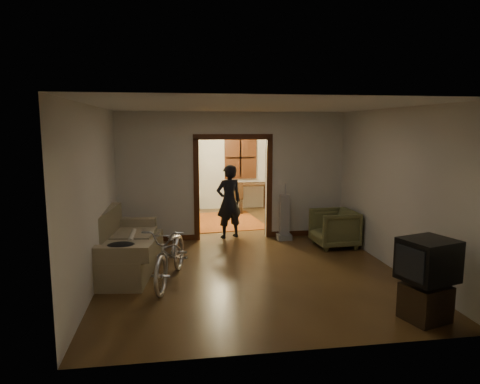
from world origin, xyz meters
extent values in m
cube|color=#392512|center=(0.00, 0.00, 0.00)|extent=(5.00, 8.50, 0.01)
cube|color=white|center=(0.00, 0.00, 2.80)|extent=(5.00, 8.50, 0.01)
cube|color=beige|center=(0.00, 4.25, 1.40)|extent=(5.00, 0.02, 2.80)
cube|color=beige|center=(-2.50, 0.00, 1.40)|extent=(0.02, 8.50, 2.80)
cube|color=beige|center=(2.50, 0.00, 1.40)|extent=(0.02, 8.50, 2.80)
cube|color=beige|center=(0.00, 0.75, 1.40)|extent=(5.00, 0.14, 2.80)
cube|color=#391B0D|center=(0.00, 0.75, 1.10)|extent=(1.74, 0.20, 2.32)
cube|color=black|center=(0.70, 4.21, 1.55)|extent=(0.98, 0.06, 1.28)
sphere|color=#FFE0A5|center=(0.00, 2.50, 2.35)|extent=(0.24, 0.24, 0.24)
cube|color=silver|center=(1.05, 0.68, 1.25)|extent=(0.08, 0.01, 0.12)
cube|color=#7A7051|center=(-2.15, -1.15, 0.51)|extent=(1.25, 2.30, 1.01)
cylinder|color=beige|center=(-2.05, -0.85, 0.53)|extent=(0.10, 0.77, 0.10)
ellipsoid|color=black|center=(-2.10, -2.06, 0.68)|extent=(0.45, 0.33, 0.13)
imported|color=silver|center=(-1.35, -1.85, 0.48)|extent=(1.02, 1.91, 0.95)
imported|color=brown|center=(1.98, -0.28, 0.39)|extent=(0.89, 0.87, 0.78)
cube|color=black|center=(1.90, -3.74, 0.24)|extent=(0.63, 0.60, 0.47)
cube|color=black|center=(1.90, -3.74, 0.80)|extent=(0.76, 0.71, 0.54)
cube|color=gray|center=(1.09, 0.40, 0.50)|extent=(0.37, 0.33, 1.01)
imported|color=black|center=(-0.09, 0.78, 0.82)|extent=(0.70, 0.57, 1.65)
cube|color=maroon|center=(0.01, 2.46, 0.01)|extent=(2.04, 2.53, 0.02)
cube|color=#25331E|center=(-1.23, 3.82, 0.96)|extent=(0.98, 0.56, 1.92)
sphere|color=#1E5972|center=(-1.23, 3.82, 1.94)|extent=(0.28, 0.28, 0.28)
cube|color=black|center=(0.93, 3.82, 0.40)|extent=(1.18, 0.80, 0.80)
cube|color=black|center=(0.42, 3.42, 0.46)|extent=(0.52, 0.52, 0.93)
camera|label=1|loc=(-1.25, -8.55, 2.47)|focal=32.00mm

